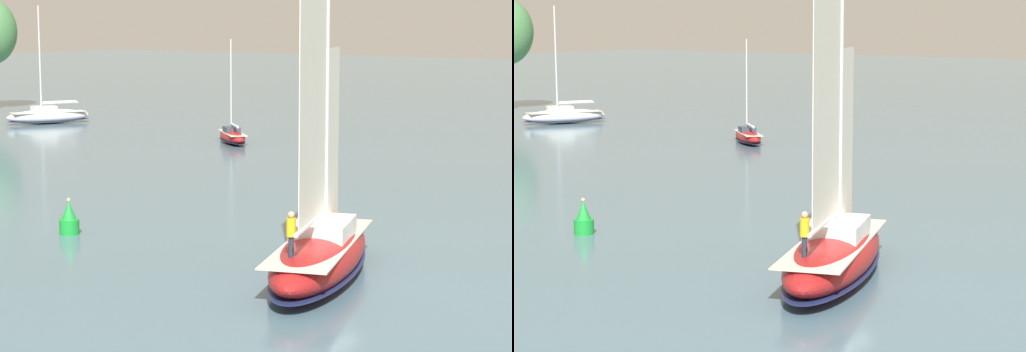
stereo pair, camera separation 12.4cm
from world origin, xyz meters
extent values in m
plane|color=slate|center=(0.00, 0.00, 0.00)|extent=(400.00, 400.00, 0.00)
ellipsoid|color=maroon|center=(0.00, 0.00, 0.89)|extent=(10.90, 6.33, 1.79)
ellipsoid|color=#19234C|center=(0.00, 0.00, 0.40)|extent=(11.01, 6.39, 0.21)
cube|color=beige|center=(0.00, 0.00, 1.42)|extent=(9.55, 5.46, 0.06)
cube|color=silver|center=(0.50, 0.18, 1.81)|extent=(3.47, 2.94, 0.74)
cylinder|color=silver|center=(0.79, 0.28, 8.02)|extent=(0.21, 0.21, 13.15)
cylinder|color=silver|center=(-1.44, -0.52, 2.50)|extent=(4.52, 1.77, 0.18)
cube|color=silver|center=(-1.26, -0.45, 7.89)|extent=(4.11, 1.50, 10.79)
cube|color=silver|center=(1.98, 0.71, 5.06)|extent=(2.19, 0.80, 7.23)
cylinder|color=#232838|center=(-3.09, -0.73, 1.87)|extent=(0.26, 0.26, 0.85)
cylinder|color=gold|center=(-3.09, -0.73, 2.62)|extent=(0.43, 0.43, 0.65)
sphere|color=tan|center=(-3.09, -0.73, 3.07)|extent=(0.24, 0.24, 0.24)
ellipsoid|color=silver|center=(33.01, 50.88, 0.67)|extent=(8.02, 5.56, 1.34)
ellipsoid|color=#19234C|center=(33.01, 50.88, 0.30)|extent=(8.10, 5.62, 0.16)
cube|color=#BCB7A8|center=(33.01, 50.88, 1.07)|extent=(7.01, 4.82, 0.06)
cube|color=silver|center=(32.66, 51.06, 1.37)|extent=(2.67, 2.38, 0.55)
cylinder|color=silver|center=(32.45, 51.17, 6.02)|extent=(0.16, 0.16, 9.85)
cylinder|color=silver|center=(34.03, 50.36, 1.89)|extent=(3.22, 1.74, 0.13)
cylinder|color=white|center=(34.03, 50.36, 1.98)|extent=(2.94, 1.65, 0.21)
ellipsoid|color=maroon|center=(31.34, 27.89, 0.50)|extent=(5.08, 5.53, 1.00)
ellipsoid|color=#19234C|center=(31.34, 27.89, 0.22)|extent=(5.13, 5.58, 0.12)
cube|color=#BCB7A8|center=(31.34, 27.89, 0.80)|extent=(4.42, 4.82, 0.06)
cube|color=#333D4C|center=(31.54, 28.11, 1.04)|extent=(1.95, 2.00, 0.41)
cylinder|color=silver|center=(31.65, 28.25, 4.51)|extent=(0.12, 0.12, 7.35)
cylinder|color=silver|center=(30.79, 27.25, 1.42)|extent=(1.80, 2.07, 0.10)
cylinder|color=white|center=(30.79, 27.25, 1.49)|extent=(1.67, 1.91, 0.16)
cylinder|color=green|center=(-0.01, 13.56, 0.34)|extent=(0.91, 0.91, 0.69)
cone|color=green|center=(-0.01, 13.56, 1.10)|extent=(0.69, 0.69, 0.84)
sphere|color=#F2F266|center=(-0.01, 13.56, 1.60)|extent=(0.16, 0.16, 0.16)
camera|label=1|loc=(-31.37, -19.60, 9.83)|focal=70.00mm
camera|label=2|loc=(-31.29, -19.70, 9.83)|focal=70.00mm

